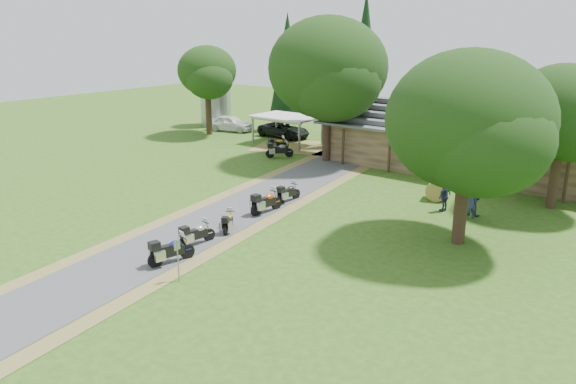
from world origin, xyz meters
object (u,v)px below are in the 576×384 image
Objects in this scene: lodge at (467,137)px; motorcycle_row_a at (171,249)px; motorcycle_row_c at (228,221)px; motorcycle_row_d at (266,201)px; silo at (215,94)px; motorcycle_carport_a at (278,144)px; car_white_sedan at (230,121)px; carport at (287,130)px; motorcycle_carport_b at (280,149)px; hay_bale at (437,190)px; motorcycle_row_b at (197,233)px; car_dark_suv at (284,126)px; motorcycle_row_e at (289,192)px.

lodge reaches higher than motorcycle_row_a.
motorcycle_row_d reaches higher than motorcycle_row_c.
silo reaches higher than motorcycle_carport_a.
car_white_sedan is (-24.94, 0.75, -1.43)m from lodge.
carport is at bearing -176.86° from lodge.
motorcycle_carport_b is (2.84, -4.70, -0.60)m from carport.
hay_bale is (6.79, 8.47, -0.09)m from motorcycle_row_d.
carport is 27.33m from motorcycle_row_a.
motorcycle_carport_b is (-13.44, -5.59, -1.75)m from lodge.
lodge is at bearing 3.92° from carport.
motorcycle_row_b reaches higher than hay_bale.
motorcycle_carport_a is at bearing -127.75° from car_white_sedan.
motorcycle_carport_a is (3.35, -5.07, -0.47)m from car_dark_suv.
motorcycle_row_b is 5.95m from motorcycle_row_d.
car_white_sedan is 3.26× the size of motorcycle_row_b.
motorcycle_row_c is 0.78× the size of motorcycle_row_d.
motorcycle_row_a is (-4.05, -25.33, -1.75)m from lodge.
motorcycle_row_a reaches higher than motorcycle_carport_a.
car_dark_suv is 30.31m from motorcycle_row_a.
silo reaches higher than lodge.
motorcycle_row_a is at bearing -108.61° from hay_bale.
carport is at bearing 69.66° from motorcycle_carport_b.
motorcycle_row_c is (11.38, -19.79, -0.73)m from carport.
motorcycle_row_b is (11.52, -22.17, -0.66)m from carport.
lodge is 8.99m from hay_bale.
motorcycle_row_b is 15.73m from hay_bale.
lodge is 16.34m from carport.
motorcycle_row_e is 1.45× the size of hay_bale.
motorcycle_carport_b reaches higher than motorcycle_row_b.
lodge reaches higher than motorcycle_carport_b.
car_dark_suv is 3.12× the size of motorcycle_row_b.
car_dark_suv reaches higher than motorcycle_carport_a.
car_white_sedan is 33.41m from motorcycle_row_a.
lodge is at bearing 100.24° from hay_bale.
car_dark_suv is at bearing 74.20° from motorcycle_carport_b.
car_white_sedan is (3.76, -1.76, -2.31)m from silo.
car_white_sedan is at bearing -25.09° from silo.
motorcycle_row_b is 8.44m from motorcycle_row_e.
motorcycle_row_c is at bearing 11.13° from motorcycle_row_b.
car_white_sedan is at bearing 160.46° from hay_bale.
carport is at bearing 41.25° from motorcycle_row_e.
car_white_sedan reaches higher than motorcycle_row_c.
carport reaches higher than motorcycle_row_c.
motorcycle_carport_a is at bearing -66.21° from carport.
motorcycle_row_d is at bearing 22.65° from motorcycle_row_a.
motorcycle_row_b is (23.94, -25.57, -2.69)m from silo.
carport is 3.20× the size of motorcycle_row_b.
hay_bale is at bearing -89.38° from motorcycle_carport_a.
motorcycle_row_c is (-4.90, -20.68, -1.88)m from lodge.
silo is at bearing 51.55° from car_white_sedan.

